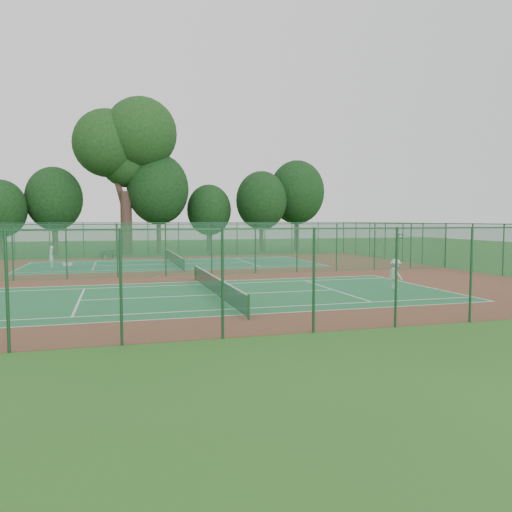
{
  "coord_description": "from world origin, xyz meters",
  "views": [
    {
      "loc": [
        -4.76,
        -33.21,
        3.75
      ],
      "look_at": [
        3.29,
        -4.85,
        1.6
      ],
      "focal_mm": 35.0,
      "sensor_mm": 36.0,
      "label": 1
    }
  ],
  "objects_px": {
    "player_near": "(395,274)",
    "player_far": "(51,256)",
    "bench": "(108,254)",
    "big_tree": "(126,143)",
    "trash_bin": "(104,254)",
    "kit_bag": "(67,264)"
  },
  "relations": [
    {
      "from": "player_near",
      "to": "player_far",
      "type": "distance_m",
      "value": 26.92
    },
    {
      "from": "bench",
      "to": "player_far",
      "type": "bearing_deg",
      "value": -133.75
    },
    {
      "from": "player_near",
      "to": "big_tree",
      "type": "xyz_separation_m",
      "value": [
        -12.96,
        33.24,
        11.19
      ]
    },
    {
      "from": "player_near",
      "to": "bench",
      "type": "height_order",
      "value": "player_near"
    },
    {
      "from": "player_near",
      "to": "trash_bin",
      "type": "relative_size",
      "value": 2.1
    },
    {
      "from": "bench",
      "to": "big_tree",
      "type": "bearing_deg",
      "value": 56.78
    },
    {
      "from": "player_far",
      "to": "big_tree",
      "type": "distance_m",
      "value": 19.26
    },
    {
      "from": "player_near",
      "to": "trash_bin",
      "type": "height_order",
      "value": "player_near"
    },
    {
      "from": "player_far",
      "to": "big_tree",
      "type": "relative_size",
      "value": 0.1
    },
    {
      "from": "player_far",
      "to": "kit_bag",
      "type": "distance_m",
      "value": 1.53
    },
    {
      "from": "trash_bin",
      "to": "kit_bag",
      "type": "height_order",
      "value": "trash_bin"
    },
    {
      "from": "player_near",
      "to": "big_tree",
      "type": "height_order",
      "value": "big_tree"
    },
    {
      "from": "trash_bin",
      "to": "big_tree",
      "type": "xyz_separation_m",
      "value": [
        2.38,
        6.21,
        11.63
      ]
    },
    {
      "from": "player_far",
      "to": "trash_bin",
      "type": "bearing_deg",
      "value": 160.7
    },
    {
      "from": "trash_bin",
      "to": "player_near",
      "type": "bearing_deg",
      "value": -60.43
    },
    {
      "from": "bench",
      "to": "kit_bag",
      "type": "height_order",
      "value": "bench"
    },
    {
      "from": "player_far",
      "to": "bench",
      "type": "distance_m",
      "value": 8.95
    },
    {
      "from": "player_far",
      "to": "bench",
      "type": "bearing_deg",
      "value": 158.04
    },
    {
      "from": "big_tree",
      "to": "trash_bin",
      "type": "bearing_deg",
      "value": -110.93
    },
    {
      "from": "player_far",
      "to": "trash_bin",
      "type": "relative_size",
      "value": 2.11
    },
    {
      "from": "player_near",
      "to": "kit_bag",
      "type": "xyz_separation_m",
      "value": [
        -18.09,
        19.62,
        -0.69
      ]
    },
    {
      "from": "player_near",
      "to": "trash_bin",
      "type": "distance_m",
      "value": 31.08
    }
  ]
}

